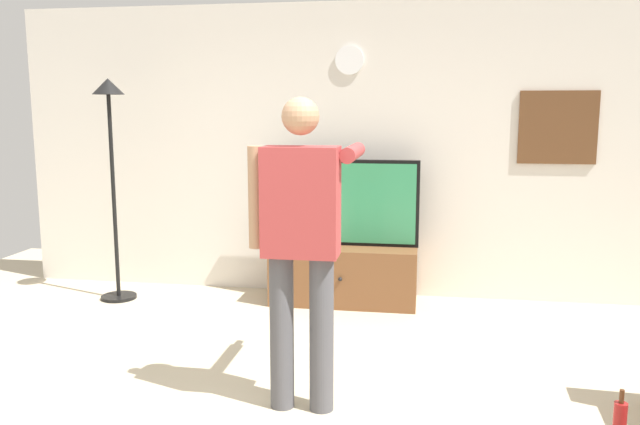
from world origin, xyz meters
name	(u,v)px	position (x,y,z in m)	size (l,w,h in m)	color
back_wall	(351,151)	(0.00, 2.95, 1.35)	(6.40, 0.10, 2.70)	silver
tv_stand	(344,274)	(-0.01, 2.60, 0.26)	(1.30, 0.57, 0.52)	brown
television	(345,203)	(-0.01, 2.65, 0.91)	(1.32, 0.07, 0.77)	black
wall_clock	(350,60)	(-0.01, 2.89, 2.18)	(0.26, 0.26, 0.03)	white
framed_picture	(558,127)	(1.83, 2.90, 1.58)	(0.66, 0.04, 0.64)	brown
floor_lamp	(111,144)	(-2.09, 2.36, 1.43)	(0.32, 0.32, 2.01)	black
person_standing_nearer_lamp	(302,235)	(0.01, 0.49, 1.03)	(0.61, 0.78, 1.81)	#4C4C51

